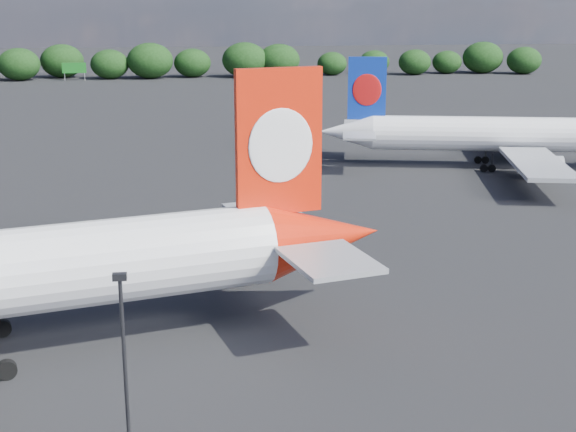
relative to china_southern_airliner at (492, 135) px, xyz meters
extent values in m
plane|color=black|center=(-48.18, -0.15, -4.22)|extent=(500.00, 500.00, 0.00)
cone|color=red|center=(-29.27, -44.15, 1.10)|extent=(9.53, 7.21, 5.31)
cube|color=red|center=(-32.36, -44.92, 7.90)|extent=(5.80, 1.93, 9.56)
ellipsoid|color=white|center=(-32.28, -45.23, 7.71)|extent=(4.38, 1.28, 4.89)
ellipsoid|color=white|center=(-32.44, -44.61, 7.71)|extent=(4.38, 1.28, 4.89)
cube|color=#A1A3A8|center=(-29.92, -50.33, 1.52)|extent=(6.18, 7.34, 0.32)
cube|color=#A1A3A8|center=(-32.74, -38.99, 1.52)|extent=(6.18, 7.34, 0.32)
cylinder|color=black|center=(-49.01, -52.35, -3.63)|extent=(1.25, 0.75, 1.17)
cylinder|color=black|center=(-50.55, -46.16, -3.63)|extent=(1.25, 0.75, 1.17)
cylinder|color=white|center=(1.45, -0.31, 0.14)|extent=(33.26, 11.09, 4.35)
cone|color=white|center=(-18.14, 3.83, 0.14)|extent=(7.71, 5.70, 4.35)
cube|color=#0D2D98|center=(-15.58, 3.29, 5.71)|extent=(4.77, 1.42, 7.83)
ellipsoid|color=red|center=(-15.64, 3.04, 5.55)|extent=(3.61, 0.93, 4.00)
ellipsoid|color=red|center=(-15.53, 3.55, 5.55)|extent=(3.61, 0.93, 4.00)
cube|color=#A1A3A8|center=(-17.42, -1.21, 0.49)|extent=(4.91, 5.92, 0.26)
cube|color=#A1A3A8|center=(-15.45, 8.16, 0.49)|extent=(4.91, 5.92, 0.26)
cube|color=#A1A3A8|center=(0.82, -11.74, -1.26)|extent=(9.13, 18.20, 0.48)
cube|color=#A1A3A8|center=(5.49, 10.41, -1.26)|extent=(9.13, 18.20, 0.48)
cylinder|color=#A1A3A8|center=(3.42, -7.84, -2.39)|extent=(4.74, 3.20, 2.35)
cube|color=#A1A3A8|center=(3.42, -7.84, -1.78)|extent=(1.93, 0.65, 1.04)
cylinder|color=#A1A3A8|center=(6.30, 5.79, -2.39)|extent=(4.74, 3.20, 2.35)
cube|color=#A1A3A8|center=(6.30, 5.79, -1.78)|extent=(1.93, 0.65, 1.04)
cylinder|color=black|center=(-0.79, -2.50, -2.91)|extent=(0.29, 0.29, 2.18)
cylinder|color=black|center=(-0.79, -2.50, -3.74)|extent=(1.02, 0.58, 0.96)
cylinder|color=black|center=(-1.73, -2.30, -3.74)|extent=(1.02, 0.58, 0.96)
cylinder|color=black|center=(0.29, 2.61, -2.91)|extent=(0.29, 0.29, 2.18)
cylinder|color=black|center=(0.29, 2.61, -3.74)|extent=(1.02, 0.58, 0.96)
cylinder|color=black|center=(-0.65, 2.81, -3.74)|extent=(1.02, 0.58, 0.96)
cylinder|color=black|center=(-41.06, -66.23, 1.14)|extent=(0.16, 0.16, 10.70)
cube|color=black|center=(-41.06, -66.23, 6.64)|extent=(0.55, 0.30, 0.28)
cube|color=#14651A|center=(-66.18, 115.85, -1.02)|extent=(6.00, 0.30, 2.60)
cylinder|color=gray|center=(-68.68, 115.85, -3.22)|extent=(0.20, 0.20, 2.00)
cylinder|color=gray|center=(-63.68, 115.85, -3.22)|extent=(0.20, 0.20, 2.00)
cube|color=#EEB015|center=(-36.18, 121.85, -0.22)|extent=(5.00, 0.30, 3.00)
cylinder|color=gray|center=(-36.18, 121.85, -2.97)|extent=(0.30, 0.30, 2.50)
ellipsoid|color=black|center=(-80.05, 117.61, -0.12)|extent=(10.65, 9.02, 8.20)
ellipsoid|color=black|center=(-70.20, 123.83, 0.14)|extent=(11.31, 9.57, 8.70)
ellipsoid|color=black|center=(-57.52, 118.72, -0.43)|extent=(9.85, 8.33, 7.58)
ellipsoid|color=black|center=(-47.12, 118.48, 0.39)|extent=(11.96, 10.12, 9.20)
ellipsoid|color=black|center=(-36.15, 120.49, -0.47)|extent=(9.73, 8.23, 7.48)
ellipsoid|color=black|center=(-22.43, 118.64, 0.36)|extent=(11.91, 10.08, 9.16)
ellipsoid|color=black|center=(-13.16, 119.55, 0.10)|extent=(11.21, 9.48, 8.62)
ellipsoid|color=black|center=(1.55, 121.32, -1.09)|extent=(8.11, 6.87, 6.24)
ellipsoid|color=black|center=(13.71, 123.11, -0.98)|extent=(8.42, 7.13, 6.48)
ellipsoid|color=black|center=(24.09, 119.41, -0.78)|extent=(8.93, 7.55, 6.87)
ellipsoid|color=black|center=(33.98, 121.79, -1.06)|extent=(8.20, 6.93, 6.30)
ellipsoid|color=black|center=(44.15, 121.59, 0.13)|extent=(11.28, 9.55, 8.68)
ellipsoid|color=black|center=(54.65, 117.87, -0.51)|extent=(9.63, 8.15, 7.41)
camera|label=1|loc=(-38.30, -95.98, 17.18)|focal=50.00mm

